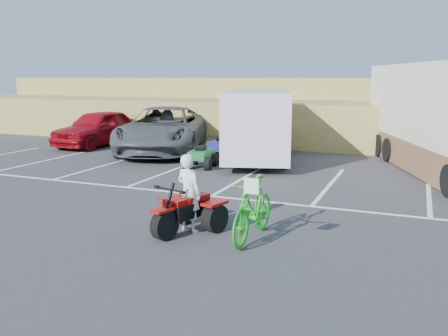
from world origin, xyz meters
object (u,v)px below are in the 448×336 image
at_px(rider, 189,193).
at_px(rv_motorhome, 446,126).
at_px(grey_pickup, 164,130).
at_px(red_car, 98,128).
at_px(green_dirt_bike, 253,209).
at_px(red_trike_atv, 184,233).
at_px(quad_atv_blue, 223,159).
at_px(quad_atv_green, 201,167).
at_px(cargo_trailer, 257,124).

distance_m(rider, rv_motorhome, 10.21).
height_order(rider, grey_pickup, grey_pickup).
xyz_separation_m(red_car, rv_motorhome, (14.62, -0.86, 0.72)).
height_order(rider, green_dirt_bike, rider).
bearing_deg(green_dirt_bike, rider, -176.32).
bearing_deg(red_trike_atv, rider, 90.00).
distance_m(grey_pickup, quad_atv_blue, 3.31).
height_order(grey_pickup, rv_motorhome, rv_motorhome).
bearing_deg(quad_atv_green, rider, -74.08).
bearing_deg(quad_atv_blue, red_car, -179.99).
xyz_separation_m(rider, quad_atv_green, (-2.76, 6.47, -0.81)).
relative_size(red_trike_atv, quad_atv_green, 1.22).
height_order(grey_pickup, cargo_trailer, cargo_trailer).
bearing_deg(grey_pickup, red_car, 155.96).
distance_m(red_car, rv_motorhome, 14.66).
relative_size(red_trike_atv, rider, 0.97).
distance_m(red_trike_atv, quad_atv_blue, 8.93).
xyz_separation_m(quad_atv_blue, quad_atv_green, (-0.07, -1.91, 0.00)).
bearing_deg(green_dirt_bike, cargo_trailer, 109.54).
distance_m(rider, red_car, 13.57).
bearing_deg(grey_pickup, red_trike_atv, -75.52).
bearing_deg(cargo_trailer, rider, -97.97).
bearing_deg(cargo_trailer, red_trike_atv, -98.41).
bearing_deg(red_car, grey_pickup, -3.67).
relative_size(rider, quad_atv_green, 1.25).
bearing_deg(rider, grey_pickup, -40.96).
xyz_separation_m(rider, cargo_trailer, (-1.33, 8.42, 0.62)).
relative_size(red_car, quad_atv_blue, 3.21).
xyz_separation_m(grey_pickup, rv_motorhome, (10.85, -0.39, 0.60)).
bearing_deg(red_car, cargo_trailer, -5.25).
relative_size(red_car, rv_motorhome, 0.48).
bearing_deg(quad_atv_blue, cargo_trailer, 12.22).
bearing_deg(rv_motorhome, red_car, 156.42).
distance_m(rv_motorhome, quad_atv_green, 8.35).
relative_size(green_dirt_bike, red_car, 0.42).
bearing_deg(grey_pickup, cargo_trailer, -26.95).
distance_m(rider, green_dirt_bike, 1.39).
distance_m(green_dirt_bike, red_car, 14.54).
height_order(red_trike_atv, rider, rider).
height_order(grey_pickup, quad_atv_blue, grey_pickup).
distance_m(red_car, quad_atv_green, 7.52).
bearing_deg(cargo_trailer, quad_atv_blue, 164.57).
bearing_deg(red_car, quad_atv_green, -21.89).
height_order(red_car, quad_atv_green, red_car).
xyz_separation_m(green_dirt_bike, cargo_trailer, (-2.70, 8.37, 0.81)).
bearing_deg(grey_pickup, quad_atv_green, -59.34).
height_order(red_car, rv_motorhome, rv_motorhome).
xyz_separation_m(red_trike_atv, quad_atv_blue, (-2.64, 8.53, 0.00)).
bearing_deg(quad_atv_green, red_trike_atv, -74.85).
height_order(red_trike_atv, red_car, red_car).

